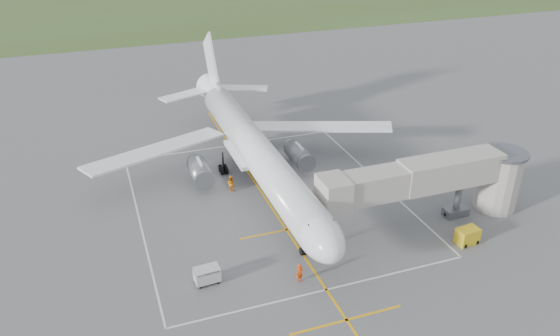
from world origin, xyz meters
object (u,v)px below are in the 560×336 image
object	(u,v)px
jet_bridge	(443,180)
baggage_cart	(207,275)
ramp_worker_wing	(231,183)
airliner	(254,149)
gpu_unit	(467,236)
ramp_worker_nose	(300,273)

from	to	relation	value
jet_bridge	baggage_cart	bearing A→B (deg)	-175.45
jet_bridge	ramp_worker_wing	size ratio (longest dim) A/B	12.25
airliner	baggage_cart	bearing A→B (deg)	-120.43
airliner	gpu_unit	bearing A→B (deg)	-49.93
jet_bridge	gpu_unit	bearing A→B (deg)	-87.33
gpu_unit	jet_bridge	bearing A→B (deg)	87.48
baggage_cart	ramp_worker_nose	xyz separation A→B (m)	(7.75, -2.62, 0.12)
ramp_worker_wing	airliner	bearing A→B (deg)	-141.17
airliner	baggage_cart	distance (m)	19.20
airliner	ramp_worker_wing	xyz separation A→B (m)	(-3.21, -0.86, -3.44)
gpu_unit	airliner	bearing A→B (deg)	124.88
airliner	ramp_worker_nose	size ratio (longest dim) A/B	25.52
airliner	jet_bridge	size ratio (longest dim) A/B	2.00
jet_bridge	gpu_unit	xyz separation A→B (m)	(0.22, -4.70, -3.94)
gpu_unit	ramp_worker_wing	size ratio (longest dim) A/B	1.20
gpu_unit	ramp_worker_nose	distance (m)	17.74
airliner	gpu_unit	distance (m)	25.02
ramp_worker_nose	ramp_worker_wing	xyz separation A→B (m)	(-1.40, 18.03, 0.04)
airliner	gpu_unit	xyz separation A→B (m)	(15.94, -18.95, -3.59)
airliner	ramp_worker_wing	size ratio (longest dim) A/B	24.47
airliner	ramp_worker_wing	world-z (taller)	airliner
baggage_cart	ramp_worker_nose	size ratio (longest dim) A/B	1.26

